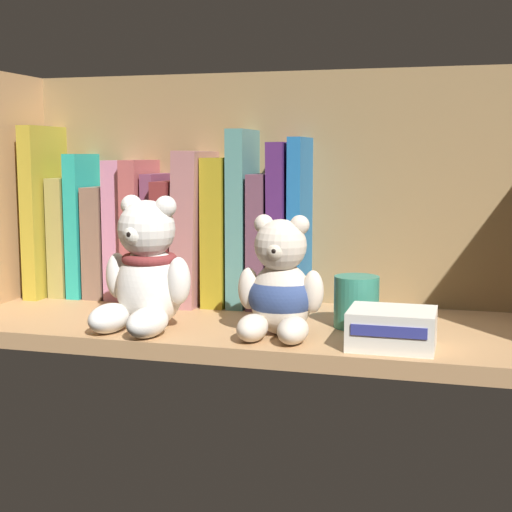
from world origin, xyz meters
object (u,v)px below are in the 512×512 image
(book_0, at_px, (53,211))
(book_9, at_px, (225,230))
(small_product_box, at_px, (392,328))
(book_13, at_px, (302,223))
(book_2, at_px, (87,225))
(book_1, at_px, (71,236))
(teddy_bear_larger, at_px, (146,272))
(book_5, at_px, (146,229))
(book_6, at_px, (162,236))
(book_11, at_px, (266,239))
(teddy_bear_smaller, at_px, (280,289))
(book_12, at_px, (285,225))
(book_10, at_px, (246,218))
(book_3, at_px, (105,241))
(book_4, at_px, (126,229))
(book_8, at_px, (200,227))
(pillar_candle, at_px, (356,302))
(book_7, at_px, (178,240))

(book_0, height_order, book_9, book_0)
(book_9, xyz_separation_m, small_product_box, (0.25, -0.19, -0.08))
(book_13, bearing_deg, book_2, 180.00)
(book_1, height_order, teddy_bear_larger, book_1)
(book_0, xyz_separation_m, book_5, (0.15, 0.00, -0.02))
(book_1, xyz_separation_m, book_6, (0.14, 0.00, 0.00))
(book_11, height_order, teddy_bear_smaller, book_11)
(book_12, distance_m, teddy_bear_smaller, 0.18)
(book_2, height_order, book_12, book_12)
(book_10, bearing_deg, teddy_bear_larger, -111.07)
(book_3, xyz_separation_m, book_4, (0.03, 0.00, 0.02))
(book_4, relative_size, book_10, 0.83)
(book_8, bearing_deg, pillar_candle, -24.81)
(book_1, xyz_separation_m, book_3, (0.06, 0.00, -0.01))
(book_11, bearing_deg, book_8, 180.00)
(book_0, xyz_separation_m, small_product_box, (0.51, -0.19, -0.10))
(pillar_candle, bearing_deg, book_13, 129.62)
(book_0, xyz_separation_m, book_6, (0.17, 0.00, -0.03))
(book_3, bearing_deg, pillar_candle, -15.88)
(book_12, bearing_deg, book_8, 180.00)
(teddy_bear_larger, bearing_deg, book_13, 50.76)
(book_1, bearing_deg, book_2, 0.00)
(book_1, distance_m, book_10, 0.27)
(pillar_candle, bearing_deg, book_0, 166.83)
(book_0, xyz_separation_m, book_1, (0.03, 0.00, -0.04))
(book_10, distance_m, pillar_candle, 0.22)
(teddy_bear_larger, xyz_separation_m, small_product_box, (0.29, -0.01, -0.05))
(book_7, height_order, teddy_bear_larger, book_7)
(book_8, xyz_separation_m, teddy_bear_smaller, (0.16, -0.17, -0.05))
(book_1, xyz_separation_m, book_2, (0.03, 0.00, 0.02))
(teddy_bear_larger, bearing_deg, book_4, 121.36)
(book_9, bearing_deg, book_0, 180.00)
(book_4, bearing_deg, book_1, 180.00)
(book_1, xyz_separation_m, book_8, (0.20, 0.00, 0.02))
(book_3, bearing_deg, book_9, 0.00)
(teddy_bear_smaller, bearing_deg, book_1, 154.40)
(book_13, relative_size, teddy_bear_larger, 1.44)
(book_2, distance_m, book_12, 0.30)
(book_7, distance_m, book_13, 0.18)
(book_4, relative_size, book_13, 0.87)
(book_10, bearing_deg, book_12, 0.00)
(book_6, xyz_separation_m, book_7, (0.02, 0.00, -0.00))
(book_3, distance_m, book_13, 0.29)
(book_4, xyz_separation_m, book_8, (0.11, 0.00, 0.01))
(teddy_bear_larger, bearing_deg, book_12, 55.58)
(book_6, distance_m, teddy_bear_smaller, 0.28)
(book_5, relative_size, book_8, 0.94)
(book_3, relative_size, small_product_box, 1.74)
(book_2, xyz_separation_m, book_9, (0.21, 0.00, -0.00))
(book_0, relative_size, book_13, 1.08)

